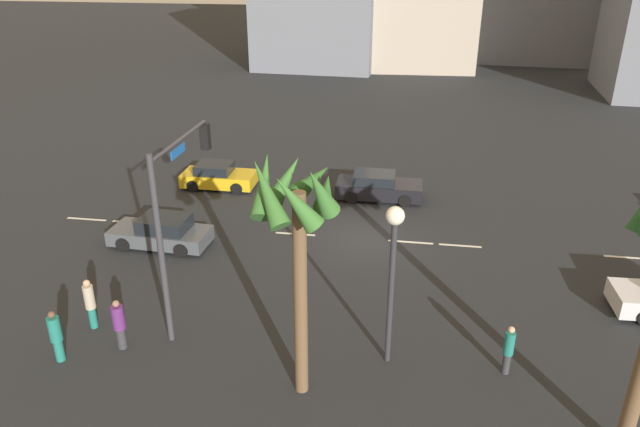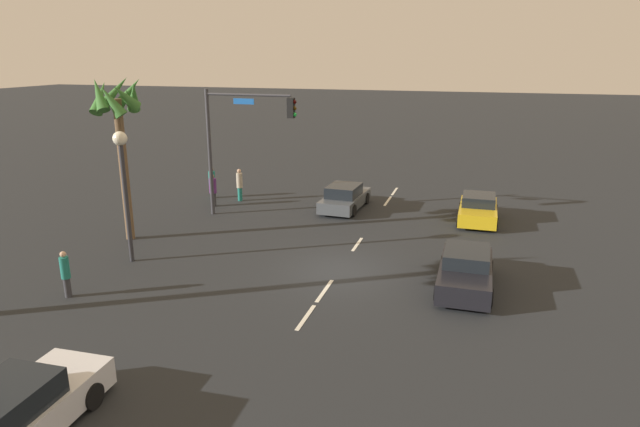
{
  "view_description": "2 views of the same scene",
  "coord_description": "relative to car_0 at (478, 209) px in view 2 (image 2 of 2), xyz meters",
  "views": [
    {
      "loc": [
        -1.75,
        24.0,
        12.12
      ],
      "look_at": [
        1.88,
        1.21,
        1.67
      ],
      "focal_mm": 33.48,
      "sensor_mm": 36.0,
      "label": 1
    },
    {
      "loc": [
        -19.5,
        -5.08,
        8.21
      ],
      "look_at": [
        1.18,
        1.13,
        1.92
      ],
      "focal_mm": 30.84,
      "sensor_mm": 36.0,
      "label": 2
    }
  ],
  "objects": [
    {
      "name": "ground_plane",
      "position": [
        -8.47,
        5.05,
        -0.62
      ],
      "size": [
        220.0,
        220.0,
        0.0
      ],
      "primitive_type": "plane",
      "color": "#232628"
    },
    {
      "name": "lane_stripe_2",
      "position": [
        -12.67,
        5.05,
        -0.61
      ],
      "size": [
        1.84,
        0.14,
        0.01
      ],
      "primitive_type": "cube",
      "color": "silver",
      "rests_on": "ground_plane"
    },
    {
      "name": "lane_stripe_3",
      "position": [
        -10.49,
        5.05,
        -0.61
      ],
      "size": [
        2.0,
        0.14,
        0.01
      ],
      "primitive_type": "cube",
      "color": "silver",
      "rests_on": "ground_plane"
    },
    {
      "name": "lane_stripe_4",
      "position": [
        -5.26,
        5.05,
        -0.61
      ],
      "size": [
        1.83,
        0.14,
        0.01
      ],
      "primitive_type": "cube",
      "color": "silver",
      "rests_on": "ground_plane"
    },
    {
      "name": "lane_stripe_5",
      "position": [
        2.59,
        5.05,
        -0.61
      ],
      "size": [
        2.14,
        0.14,
        0.01
      ],
      "primitive_type": "cube",
      "color": "silver",
      "rests_on": "ground_plane"
    },
    {
      "name": "lane_stripe_6",
      "position": [
        5.01,
        5.05,
        -0.61
      ],
      "size": [
        2.0,
        0.14,
        0.01
      ],
      "primitive_type": "cube",
      "color": "silver",
      "rests_on": "ground_plane"
    },
    {
      "name": "car_0",
      "position": [
        0.0,
        0.0,
        0.0
      ],
      "size": [
        3.92,
        1.94,
        1.34
      ],
      "color": "gold",
      "rests_on": "ground_plane"
    },
    {
      "name": "car_1",
      "position": [
        0.29,
        7.05,
        0.01
      ],
      "size": [
        4.38,
        2.08,
        1.37
      ],
      "color": "#474C51",
      "rests_on": "ground_plane"
    },
    {
      "name": "car_2",
      "position": [
        -8.7,
        0.24,
        0.03
      ],
      "size": [
        4.41,
        1.94,
        1.38
      ],
      "color": "black",
      "rests_on": "ground_plane"
    },
    {
      "name": "car_4",
      "position": [
        -20.17,
        9.27,
        0.05
      ],
      "size": [
        4.74,
        2.0,
        1.47
      ],
      "color": "silver",
      "rests_on": "ground_plane"
    },
    {
      "name": "traffic_signal",
      "position": [
        -2.73,
        11.94,
        3.78
      ],
      "size": [
        0.35,
        4.9,
        6.53
      ],
      "color": "#38383D",
      "rests_on": "ground_plane"
    },
    {
      "name": "streetlamp",
      "position": [
        -9.92,
        13.48,
        3.19
      ],
      "size": [
        0.56,
        0.56,
        5.34
      ],
      "color": "#2D2D33",
      "rests_on": "ground_plane"
    },
    {
      "name": "pedestrian_0",
      "position": [
        -1.29,
        14.21,
        0.32
      ],
      "size": [
        0.43,
        0.43,
        1.81
      ],
      "color": "#333338",
      "rests_on": "ground_plane"
    },
    {
      "name": "pedestrian_1",
      "position": [
        -13.56,
        13.53,
        0.28
      ],
      "size": [
        0.41,
        0.41,
        1.69
      ],
      "color": "#333338",
      "rests_on": "ground_plane"
    },
    {
      "name": "pedestrian_2",
      "position": [
        0.37,
        15.12,
        0.33
      ],
      "size": [
        0.54,
        0.54,
        1.82
      ],
      "color": "#1E7266",
      "rests_on": "ground_plane"
    },
    {
      "name": "pedestrian_3",
      "position": [
        0.21,
        13.28,
        0.38
      ],
      "size": [
        0.48,
        0.48,
        1.88
      ],
      "color": "#1E7266",
      "rests_on": "ground_plane"
    },
    {
      "name": "palm_tree_1",
      "position": [
        -7.4,
        15.34,
        5.12
      ],
      "size": [
        2.61,
        2.58,
        7.39
      ],
      "color": "brown",
      "rests_on": "ground_plane"
    }
  ]
}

